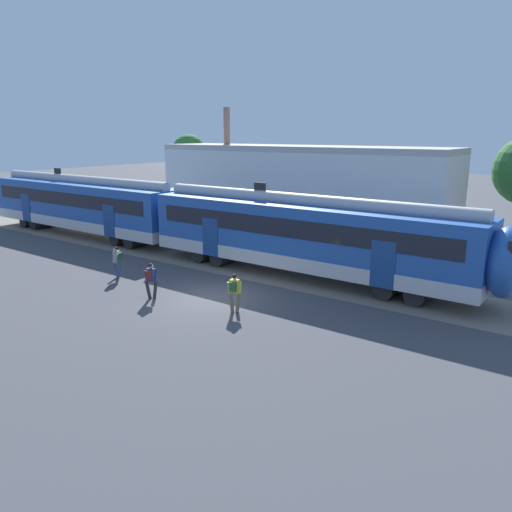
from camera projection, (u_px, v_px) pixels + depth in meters
name	position (u px, v px, depth m)	size (l,w,h in m)	color
ground_plane	(210.00, 298.00, 22.61)	(160.00, 160.00, 0.00)	#424247
track_bed	(156.00, 248.00, 32.32)	(80.00, 4.40, 0.01)	slate
commuter_train	(182.00, 218.00, 30.35)	(38.05, 3.07, 4.73)	silver
pedestrian_grey	(117.00, 259.00, 25.53)	(0.71, 0.51, 1.67)	navy
pedestrian_navy	(151.00, 278.00, 22.30)	(0.54, 0.69, 1.67)	#28282D
pedestrian_yellow	(234.00, 290.00, 20.61)	(0.53, 0.70, 1.67)	#6B6051
background_building	(298.00, 191.00, 36.03)	(21.98, 5.00, 9.20)	beige
street_tree_left	(189.00, 152.00, 47.74)	(3.19, 3.19, 7.15)	brown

